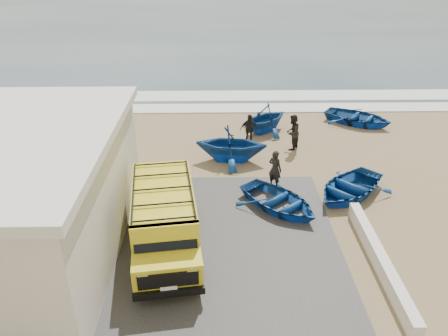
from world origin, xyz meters
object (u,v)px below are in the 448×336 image
object	(u,v)px
fisherman_front	(275,169)
boat_far_left	(265,118)
boat_near_left	(279,201)
boat_mid_left	(231,144)
van	(164,218)
boat_near_right	(349,187)
parapet	(380,260)
fisherman_back	(249,129)
boat_far_right	(358,117)
fisherman_middle	(292,132)

from	to	relation	value
fisherman_front	boat_far_left	bearing A→B (deg)	-51.18
boat_near_left	boat_far_left	bearing A→B (deg)	47.92
boat_mid_left	van	bearing A→B (deg)	166.98
van	boat_near_right	distance (m)	7.93
parapet	fisherman_front	world-z (taller)	fisherman_front
van	boat_far_left	bearing A→B (deg)	58.88
boat_near_right	fisherman_front	world-z (taller)	fisherman_front
boat_mid_left	parapet	bearing A→B (deg)	-142.64
parapet	boat_far_left	world-z (taller)	boat_far_left
boat_far_left	parapet	bearing A→B (deg)	-26.81
boat_near_left	boat_mid_left	bearing A→B (deg)	71.47
van	fisherman_back	xyz separation A→B (m)	(3.42, 8.60, -0.40)
boat_near_right	boat_far_right	size ratio (longest dim) A/B	0.99
van	fisherman_middle	distance (m)	9.63
boat_near_right	boat_far_left	size ratio (longest dim) A/B	1.23
boat_near_right	boat_far_left	world-z (taller)	boat_far_left
parapet	fisherman_back	size ratio (longest dim) A/B	3.77
boat_near_left	boat_near_right	bearing A→B (deg)	-22.24
boat_mid_left	fisherman_back	xyz separation A→B (m)	(0.98, 1.97, -0.08)
boat_mid_left	fisherman_middle	bearing A→B (deg)	-60.57
boat_mid_left	fisherman_back	bearing A→B (deg)	-19.38
parapet	fisherman_middle	xyz separation A→B (m)	(-1.43, 9.02, 0.63)
parapet	van	bearing A→B (deg)	170.76
parapet	boat_near_left	world-z (taller)	boat_near_left
van	boat_mid_left	world-z (taller)	van
boat_mid_left	boat_near_right	bearing A→B (deg)	-117.79
van	boat_far_left	world-z (taller)	van
boat_far_left	boat_far_right	size ratio (longest dim) A/B	0.81
boat_near_right	fisherman_back	size ratio (longest dim) A/B	2.33
van	fisherman_middle	bearing A→B (deg)	47.27
parapet	fisherman_back	xyz separation A→B (m)	(-3.53, 9.73, 0.52)
fisherman_front	boat_near_right	bearing A→B (deg)	-154.16
van	boat_near_left	distance (m)	4.85
van	boat_near_left	size ratio (longest dim) A/B	1.55
boat_far_left	fisherman_back	size ratio (longest dim) A/B	1.90
boat_mid_left	fisherman_back	world-z (taller)	boat_mid_left
van	fisherman_back	size ratio (longest dim) A/B	3.41
boat_near_right	boat_mid_left	xyz separation A→B (m)	(-4.73, 3.30, 0.49)
boat_far_left	boat_far_right	xyz separation A→B (m)	(5.46, 1.07, -0.41)
van	fisherman_back	distance (m)	9.26
van	boat_far_right	size ratio (longest dim) A/B	1.45
boat_near_right	boat_mid_left	world-z (taller)	boat_mid_left
boat_mid_left	boat_far_right	size ratio (longest dim) A/B	0.89
parapet	boat_near_left	distance (m)	4.45
boat_mid_left	fisherman_middle	world-z (taller)	fisherman_middle
boat_far_left	fisherman_middle	xyz separation A→B (m)	(1.14, -2.26, 0.11)
boat_far_right	fisherman_back	bearing A→B (deg)	147.10
boat_mid_left	fisherman_middle	size ratio (longest dim) A/B	1.85
van	boat_mid_left	xyz separation A→B (m)	(2.43, 6.62, -0.32)
fisherman_middle	van	bearing A→B (deg)	-3.58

